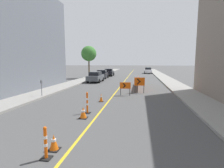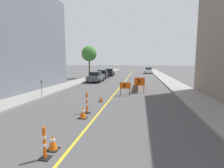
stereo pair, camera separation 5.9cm
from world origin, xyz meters
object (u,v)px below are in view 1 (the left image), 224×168
at_px(traffic_cone_second, 54,142).
at_px(delineator_post_front, 46,145).
at_px(traffic_cone_third, 83,113).
at_px(arrow_barricade_secondary, 140,82).
at_px(parked_car_curb_far, 109,72).
at_px(parking_meter_near_curb, 41,85).
at_px(delineator_post_rear, 87,104).
at_px(arrow_barricade_primary, 125,86).
at_px(parked_car_curb_near, 96,77).
at_px(traffic_cone_fourth, 101,98).
at_px(parked_car_curb_mid, 102,74).
at_px(street_tree_left_near, 89,54).
at_px(parked_car_opposite_side, 148,70).

relative_size(traffic_cone_second, delineator_post_front, 0.53).
height_order(traffic_cone_third, arrow_barricade_secondary, arrow_barricade_secondary).
height_order(traffic_cone_third, parked_car_curb_far, parked_car_curb_far).
xyz_separation_m(traffic_cone_third, parking_meter_near_curb, (-5.39, 4.90, 0.81)).
height_order(delineator_post_front, parking_meter_near_curb, parking_meter_near_curb).
distance_m(delineator_post_rear, arrow_barricade_primary, 6.24).
xyz_separation_m(delineator_post_front, arrow_barricade_primary, (1.62, 11.01, 0.41)).
bearing_deg(parked_car_curb_near, traffic_cone_fourth, -72.52).
distance_m(delineator_post_rear, parked_car_curb_near, 16.38).
relative_size(delineator_post_rear, arrow_barricade_primary, 1.07).
bearing_deg(parked_car_curb_near, traffic_cone_second, -78.42).
bearing_deg(parked_car_curb_mid, parked_car_curb_near, -90.32).
bearing_deg(parking_meter_near_curb, parked_car_curb_mid, 85.24).
relative_size(traffic_cone_second, arrow_barricade_secondary, 0.37).
xyz_separation_m(traffic_cone_third, parked_car_curb_near, (-3.64, 16.92, 0.49)).
bearing_deg(street_tree_left_near, parked_car_opposite_side, 53.12).
xyz_separation_m(arrow_barricade_secondary, parked_car_curb_mid, (-6.92, 14.53, -0.29)).
bearing_deg(traffic_cone_fourth, parked_car_curb_near, 106.23).
height_order(traffic_cone_third, street_tree_left_near, street_tree_left_near).
distance_m(traffic_cone_second, traffic_cone_third, 3.53).
bearing_deg(parking_meter_near_curb, delineator_post_rear, -36.55).
distance_m(arrow_barricade_primary, parked_car_curb_mid, 16.96).
relative_size(arrow_barricade_primary, parked_car_curb_far, 0.28).
bearing_deg(parked_car_curb_far, parked_car_opposite_side, 44.93).
height_order(parked_car_curb_near, parked_car_curb_far, same).
xyz_separation_m(delineator_post_front, parked_car_curb_near, (-3.76, 21.02, 0.34)).
bearing_deg(delineator_post_front, traffic_cone_second, 92.47).
height_order(traffic_cone_second, parked_car_opposite_side, parked_car_opposite_side).
bearing_deg(delineator_post_front, parking_meter_near_curb, 121.48).
distance_m(parked_car_curb_mid, parking_meter_near_curb, 18.07).
bearing_deg(traffic_cone_fourth, parking_meter_near_curb, 171.55).
distance_m(parking_meter_near_curb, street_tree_left_near, 18.45).
relative_size(parked_car_curb_far, parking_meter_near_curb, 3.19).
relative_size(parked_car_opposite_side, street_tree_left_near, 0.74).
bearing_deg(parked_car_curb_near, parked_car_curb_mid, 93.69).
relative_size(delineator_post_front, parked_car_curb_near, 0.25).
height_order(arrow_barricade_secondary, parked_car_curb_far, parked_car_curb_far).
bearing_deg(arrow_barricade_secondary, parked_car_curb_near, 122.67).
bearing_deg(traffic_cone_second, arrow_barricade_secondary, 76.13).
distance_m(delineator_post_rear, parked_car_curb_far, 27.99).
relative_size(parked_car_curb_far, parked_car_opposite_side, 1.02).
bearing_deg(traffic_cone_third, delineator_post_rear, 93.21).
relative_size(traffic_cone_second, parked_car_curb_near, 0.13).
bearing_deg(traffic_cone_second, parked_car_curb_mid, 98.58).
relative_size(parked_car_curb_near, parking_meter_near_curb, 3.15).
height_order(delineator_post_front, delineator_post_rear, delineator_post_rear).
bearing_deg(parked_car_curb_mid, delineator_post_front, -84.32).
bearing_deg(parked_car_curb_mid, traffic_cone_third, -83.12).
xyz_separation_m(traffic_cone_second, parked_car_opposite_side, (5.09, 42.03, 0.52)).
relative_size(traffic_cone_third, parked_car_curb_mid, 0.14).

